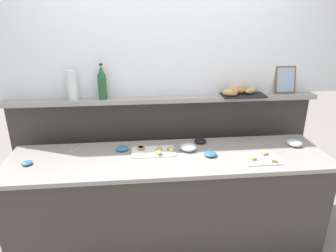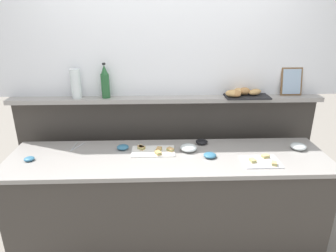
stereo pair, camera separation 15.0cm
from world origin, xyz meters
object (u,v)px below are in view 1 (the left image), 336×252
at_px(glass_bowl_large, 188,147).
at_px(condiment_bowl_cream, 122,148).
at_px(condiment_bowl_dark, 210,154).
at_px(condiment_bowl_red, 27,163).
at_px(wine_bottle_green, 102,83).
at_px(water_carafe, 72,85).
at_px(glass_bowl_medium, 294,143).
at_px(framed_picture, 285,80).
at_px(sandwich_platter_side, 261,159).
at_px(serving_tongs, 74,149).
at_px(sandwich_platter_rear, 153,151).
at_px(condiment_bowl_teal, 200,141).
at_px(bread_basket, 239,92).

height_order(glass_bowl_large, condiment_bowl_cream, glass_bowl_large).
bearing_deg(condiment_bowl_cream, glass_bowl_large, -5.29).
distance_m(condiment_bowl_dark, condiment_bowl_red, 1.46).
xyz_separation_m(condiment_bowl_red, wine_bottle_green, (0.57, 0.48, 0.51)).
height_order(condiment_bowl_red, water_carafe, water_carafe).
xyz_separation_m(condiment_bowl_dark, condiment_bowl_red, (-1.46, -0.00, -0.00)).
relative_size(glass_bowl_medium, condiment_bowl_dark, 1.30).
distance_m(glass_bowl_large, framed_picture, 1.17).
relative_size(glass_bowl_medium, framed_picture, 0.53).
xyz_separation_m(sandwich_platter_side, serving_tongs, (-1.55, 0.34, -0.00)).
relative_size(glass_bowl_large, condiment_bowl_dark, 1.39).
distance_m(sandwich_platter_rear, serving_tongs, 0.70).
bearing_deg(serving_tongs, wine_bottle_green, 42.93).
distance_m(glass_bowl_medium, condiment_bowl_red, 2.26).
distance_m(glass_bowl_large, condiment_bowl_teal, 0.20).
bearing_deg(serving_tongs, condiment_bowl_cream, -6.99).
distance_m(condiment_bowl_dark, wine_bottle_green, 1.13).
height_order(sandwich_platter_rear, glass_bowl_medium, glass_bowl_medium).
bearing_deg(glass_bowl_large, condiment_bowl_dark, -38.43).
bearing_deg(framed_picture, wine_bottle_green, -178.82).
relative_size(glass_bowl_large, condiment_bowl_cream, 1.39).
bearing_deg(framed_picture, serving_tongs, -172.04).
bearing_deg(sandwich_platter_rear, glass_bowl_medium, 0.34).
bearing_deg(condiment_bowl_red, bread_basket, 14.18).
bearing_deg(water_carafe, condiment_bowl_dark, -22.22).
distance_m(condiment_bowl_cream, serving_tongs, 0.42).
distance_m(sandwich_platter_rear, condiment_bowl_red, 1.01).
relative_size(sandwich_platter_side, wine_bottle_green, 0.93).
xyz_separation_m(condiment_bowl_red, bread_basket, (1.82, 0.46, 0.40)).
distance_m(sandwich_platter_side, glass_bowl_large, 0.61).
bearing_deg(water_carafe, bread_basket, -0.64).
distance_m(wine_bottle_green, bread_basket, 1.26).
height_order(condiment_bowl_teal, framed_picture, framed_picture).
bearing_deg(framed_picture, condiment_bowl_cream, -168.11).
xyz_separation_m(condiment_bowl_teal, condiment_bowl_cream, (-0.70, -0.09, -0.00)).
relative_size(framed_picture, water_carafe, 0.98).
height_order(glass_bowl_medium, condiment_bowl_red, glass_bowl_medium).
distance_m(condiment_bowl_red, water_carafe, 0.76).
bearing_deg(framed_picture, sandwich_platter_rear, -163.11).
distance_m(condiment_bowl_dark, water_carafe, 1.34).
distance_m(condiment_bowl_teal, condiment_bowl_cream, 0.71).
bearing_deg(condiment_bowl_cream, framed_picture, 11.89).
relative_size(condiment_bowl_teal, serving_tongs, 0.58).
height_order(sandwich_platter_side, bread_basket, bread_basket).
xyz_separation_m(sandwich_platter_side, wine_bottle_green, (-1.29, 0.58, 0.52)).
bearing_deg(framed_picture, bread_basket, -173.27).
xyz_separation_m(wine_bottle_green, water_carafe, (-0.26, -0.00, -0.01)).
height_order(sandwich_platter_rear, condiment_bowl_dark, same).
bearing_deg(condiment_bowl_dark, bread_basket, 51.89).
height_order(condiment_bowl_teal, condiment_bowl_cream, condiment_bowl_teal).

